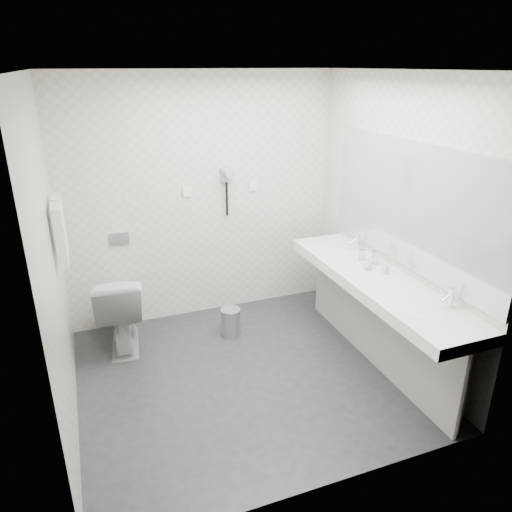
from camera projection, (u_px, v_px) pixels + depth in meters
name	position (u px, v px, depth m)	size (l,w,h in m)	color
floor	(246.00, 375.00, 4.20)	(2.80, 2.80, 0.00)	#27272C
ceiling	(243.00, 70.00, 3.27)	(2.80, 2.80, 0.00)	silver
wall_back	(202.00, 200.00, 4.86)	(2.80, 2.80, 0.00)	silver
wall_front	(325.00, 318.00, 2.61)	(2.80, 2.80, 0.00)	silver
wall_left	(52.00, 266.00, 3.28)	(2.60, 2.60, 0.00)	silver
wall_right	(395.00, 222.00, 4.20)	(2.60, 2.60, 0.00)	silver
vanity_counter	(377.00, 282.00, 4.10)	(0.55, 2.20, 0.10)	white
vanity_panel	(375.00, 325.00, 4.27)	(0.03, 2.15, 0.75)	#999792
vanity_post_near	(462.00, 394.00, 3.38)	(0.06, 0.06, 0.75)	silver
vanity_post_far	(322.00, 279.00, 5.18)	(0.06, 0.06, 0.75)	silver
mirror	(411.00, 206.00, 3.95)	(0.02, 2.20, 1.05)	#B2BCC6
basin_near	(428.00, 313.00, 3.53)	(0.40, 0.31, 0.05)	white
basin_far	(339.00, 253.00, 4.65)	(0.40, 0.31, 0.05)	white
faucet_near	(451.00, 298.00, 3.56)	(0.04, 0.04, 0.15)	silver
faucet_far	(357.00, 241.00, 4.68)	(0.04, 0.04, 0.15)	silver
soap_bottle_a	(385.00, 268.00, 4.14)	(0.05, 0.05, 0.10)	silver
soap_bottle_b	(368.00, 264.00, 4.22)	(0.08, 0.08, 0.11)	silver
glass_left	(375.00, 258.00, 4.33)	(0.07, 0.07, 0.12)	silver
glass_right	(362.00, 255.00, 4.42)	(0.06, 0.06, 0.10)	silver
toilet	(121.00, 309.00, 4.52)	(0.43, 0.76, 0.77)	white
flush_plate	(119.00, 239.00, 4.68)	(0.18, 0.02, 0.12)	#B2B5BA
pedal_bin	(231.00, 323.00, 4.78)	(0.19, 0.19, 0.27)	#B2B5BA
bin_lid	(230.00, 310.00, 4.72)	(0.19, 0.19, 0.01)	#B2B5BA
towel_rail	(54.00, 203.00, 3.66)	(0.02, 0.02, 0.62)	silver
towel_near	(60.00, 236.00, 3.62)	(0.07, 0.24, 0.48)	silver
towel_far	(60.00, 225.00, 3.86)	(0.07, 0.24, 0.48)	silver
dryer_cradle	(226.00, 175.00, 4.83)	(0.10, 0.04, 0.14)	#9B9AA0
dryer_barrel	(228.00, 173.00, 4.76)	(0.08, 0.08, 0.14)	#9B9AA0
dryer_cord	(227.00, 199.00, 4.91)	(0.02, 0.02, 0.35)	black
switch_plate_a	(187.00, 192.00, 4.77)	(0.09, 0.02, 0.09)	white
switch_plate_b	(253.00, 186.00, 5.00)	(0.09, 0.02, 0.09)	white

